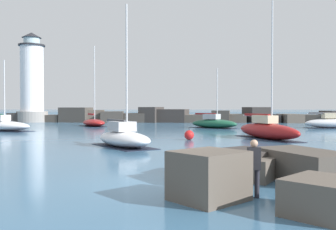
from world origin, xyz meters
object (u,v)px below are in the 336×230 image
Objects in this scene: lighthouse at (32,83)px; sailboat_moored_1 at (214,123)px; sailboat_moored_3 at (0,125)px; sailboat_moored_0 at (267,130)px; sailboat_moored_2 at (335,122)px; sailboat_moored_4 at (94,122)px; sailboat_moored_5 at (124,137)px; mooring_buoy_orange_near at (189,135)px; person_on_rocks at (254,165)px.

sailboat_moored_1 is (29.12, -16.77, -5.98)m from lighthouse.
sailboat_moored_1 is 24.25m from sailboat_moored_3.
sailboat_moored_2 is (11.63, 15.23, -0.05)m from sailboat_moored_0.
sailboat_moored_4 is 26.06m from sailboat_moored_5.
sailboat_moored_0 is (32.16, -31.67, -5.87)m from lighthouse.
sailboat_moored_0 is 1.14× the size of sailboat_moored_2.
sailboat_moored_2 reaches higher than sailboat_moored_5.
sailboat_moored_3 is at bearing -170.87° from sailboat_moored_2.
lighthouse reaches higher than sailboat_moored_1.
mooring_buoy_orange_near is (-18.01, -16.43, -0.32)m from sailboat_moored_2.
sailboat_moored_1 is at bearing -29.93° from lighthouse.
sailboat_moored_5 is (7.82, -24.86, 0.09)m from sailboat_moored_4.
sailboat_moored_4 is at bearing 107.47° from sailboat_moored_5.
lighthouse reaches higher than sailboat_moored_0.
sailboat_moored_5 reaches higher than sailboat_moored_1.
sailboat_moored_3 is 0.80× the size of sailboat_moored_4.
person_on_rocks is (-4.92, -19.86, 0.20)m from sailboat_moored_0.
sailboat_moored_4 is (7.97, 9.49, -0.11)m from sailboat_moored_3.
sailboat_moored_2 is (43.79, -16.44, -5.92)m from lighthouse.
sailboat_moored_4 is at bearing 121.74° from mooring_buoy_orange_near.
mooring_buoy_orange_near is (25.78, -32.87, -6.23)m from lighthouse.
sailboat_moored_1 is 0.68× the size of sailboat_moored_4.
sailboat_moored_0 reaches higher than mooring_buoy_orange_near.
sailboat_moored_0 is at bearing -127.36° from sailboat_moored_2.
sailboat_moored_0 is 1.53× the size of sailboat_moored_1.
sailboat_moored_1 is 4.27× the size of person_on_rocks.
sailboat_moored_2 is at bearing 52.64° from sailboat_moored_0.
mooring_buoy_orange_near is (12.24, -19.78, -0.14)m from sailboat_moored_4.
lighthouse is 1.64× the size of sailboat_moored_5.
sailboat_moored_3 is at bearing -166.14° from sailboat_moored_1.
sailboat_moored_4 reaches higher than mooring_buoy_orange_near.
sailboat_moored_4 is 1.15× the size of sailboat_moored_5.
sailboat_moored_0 is 20.46m from person_on_rocks.
sailboat_moored_5 is at bearing -136.19° from sailboat_moored_2.
sailboat_moored_1 is 14.67m from sailboat_moored_2.
sailboat_moored_4 is at bearing 49.98° from sailboat_moored_3.
mooring_buoy_orange_near is at bearing 49.00° from sailboat_moored_5.
lighthouse reaches higher than sailboat_moored_4.
mooring_buoy_orange_near is at bearing -137.62° from sailboat_moored_2.
sailboat_moored_4 is 10.99× the size of mooring_buoy_orange_near.
sailboat_moored_3 is (-23.54, -5.81, -0.00)m from sailboat_moored_1.
person_on_rocks reaches higher than mooring_buoy_orange_near.
sailboat_moored_0 is at bearing -78.46° from sailboat_moored_1.
sailboat_moored_5 is 6.73m from mooring_buoy_orange_near.
lighthouse is 24.01m from sailboat_moored_3.
lighthouse is at bearing 159.43° from sailboat_moored_2.
sailboat_moored_2 reaches higher than sailboat_moored_3.
sailboat_moored_2 is at bearing -20.57° from lighthouse.
mooring_buoy_orange_near is at bearing 94.47° from person_on_rocks.
person_on_rocks is (27.24, -51.53, -5.67)m from lighthouse.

